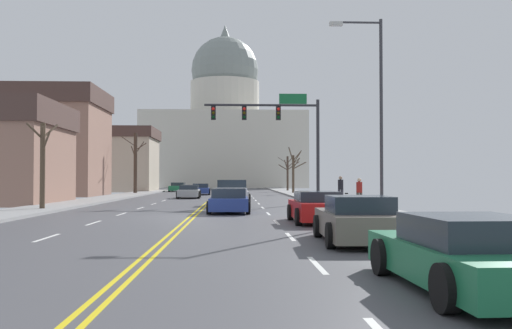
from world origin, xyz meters
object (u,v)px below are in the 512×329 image
at_px(sedan_near_01, 229,201).
at_px(pedestrian_01, 359,190).
at_px(street_lamp_right, 375,99).
at_px(pickup_truck_near_00, 232,194).
at_px(sedan_oncoming_01, 201,189).
at_px(sedan_oncoming_02, 178,187).
at_px(sedan_near_03, 357,221).
at_px(bicycle_parked, 346,202).
at_px(signal_gantry, 278,123).
at_px(sedan_oncoming_00, 189,192).
at_px(pedestrian_00, 341,188).
at_px(sedan_near_04, 468,255).
at_px(sedan_near_02, 317,208).

bearing_deg(sedan_near_01, pedestrian_01, 28.45).
distance_m(street_lamp_right, pickup_truck_near_00, 13.29).
relative_size(street_lamp_right, pedestrian_01, 5.37).
distance_m(sedan_oncoming_01, sedan_oncoming_02, 13.80).
distance_m(sedan_near_03, pedestrian_01, 17.17).
relative_size(pedestrian_01, bicycle_parked, 0.89).
bearing_deg(sedan_oncoming_02, sedan_near_01, -80.87).
height_order(pickup_truck_near_00, bicycle_parked, pickup_truck_near_00).
bearing_deg(signal_gantry, sedan_oncoming_00, 124.87).
relative_size(pickup_truck_near_00, pedestrian_01, 3.45).
bearing_deg(bicycle_parked, pedestrian_00, 81.18).
bearing_deg(pedestrian_00, signal_gantry, 140.30).
bearing_deg(sedan_near_04, sedan_oncoming_02, 99.83).
bearing_deg(sedan_near_03, street_lamp_right, 72.55).
xyz_separation_m(sedan_oncoming_00, sedan_oncoming_02, (-3.31, 23.10, 0.01)).
bearing_deg(sedan_near_01, signal_gantry, 72.37).
relative_size(sedan_near_04, pedestrian_01, 2.86).
xyz_separation_m(pedestrian_00, pedestrian_01, (0.46, -3.17, -0.08)).
distance_m(street_lamp_right, sedan_near_01, 8.66).
height_order(sedan_oncoming_01, pedestrian_00, pedestrian_00).
distance_m(pedestrian_01, bicycle_parked, 3.60).
distance_m(sedan_near_04, pedestrian_00, 26.30).
bearing_deg(signal_gantry, pickup_truck_near_00, -134.95).
xyz_separation_m(street_lamp_right, sedan_near_01, (-6.31, 3.80, -4.55)).
distance_m(sedan_near_01, sedan_near_03, 13.18).
distance_m(signal_gantry, pedestrian_00, 6.50).
xyz_separation_m(pickup_truck_near_00, sedan_near_02, (3.33, -13.23, -0.13)).
height_order(street_lamp_right, bicycle_parked, street_lamp_right).
bearing_deg(pedestrian_01, pedestrian_00, 98.27).
bearing_deg(sedan_oncoming_02, pedestrian_01, -69.89).
height_order(sedan_near_02, bicycle_parked, sedan_near_02).
bearing_deg(sedan_near_04, pickup_truck_near_00, 98.14).
bearing_deg(sedan_near_03, sedan_oncoming_02, 100.60).
bearing_deg(pedestrian_00, pedestrian_01, -81.73).
bearing_deg(sedan_near_01, street_lamp_right, -31.05).
bearing_deg(sedan_oncoming_02, sedan_oncoming_00, -81.84).
xyz_separation_m(sedan_near_03, sedan_oncoming_00, (-7.16, 32.86, -0.05)).
distance_m(sedan_near_01, pedestrian_00, 10.02).
xyz_separation_m(sedan_oncoming_02, pedestrian_01, (14.37, -39.25, 0.46)).
distance_m(signal_gantry, bicycle_parked, 11.05).
height_order(sedan_near_02, sedan_oncoming_00, sedan_near_02).
height_order(pickup_truck_near_00, sedan_near_04, pickup_truck_near_00).
bearing_deg(bicycle_parked, sedan_near_04, -96.19).
height_order(pickup_truck_near_00, pedestrian_01, pedestrian_01).
relative_size(sedan_near_03, pedestrian_00, 2.52).
xyz_separation_m(sedan_near_02, pedestrian_01, (3.99, 10.16, 0.43)).
distance_m(sedan_near_02, bicycle_parked, 7.36).
height_order(sedan_near_03, sedan_oncoming_02, sedan_near_03).
distance_m(sedan_near_01, sedan_near_02, 7.03).
xyz_separation_m(sedan_near_04, sedan_oncoming_02, (-10.78, 62.19, 0.01)).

